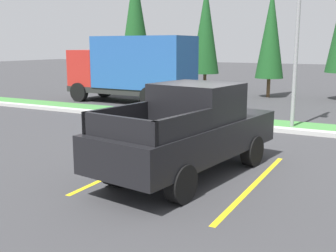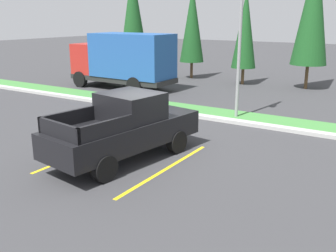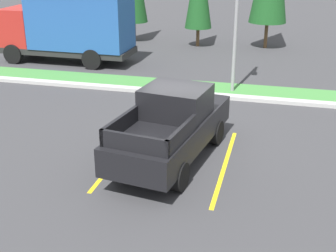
{
  "view_description": "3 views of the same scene",
  "coord_description": "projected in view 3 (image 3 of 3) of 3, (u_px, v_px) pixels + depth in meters",
  "views": [
    {
      "loc": [
        3.79,
        -9.34,
        2.96
      ],
      "look_at": [
        -0.51,
        -1.25,
        1.18
      ],
      "focal_mm": 44.59,
      "sensor_mm": 36.0,
      "label": 1
    },
    {
      "loc": [
        7.19,
        -9.99,
        4.37
      ],
      "look_at": [
        0.67,
        0.36,
        0.91
      ],
      "focal_mm": 41.52,
      "sensor_mm": 36.0,
      "label": 2
    },
    {
      "loc": [
        2.7,
        -12.42,
        5.85
      ],
      "look_at": [
        -0.13,
        -1.38,
        1.23
      ],
      "focal_mm": 48.51,
      "sensor_mm": 36.0,
      "label": 3
    }
  ],
  "objects": [
    {
      "name": "parking_line_far",
      "position": [
        225.0,
        165.0,
        12.82
      ],
      "size": [
        0.12,
        4.8,
        0.01
      ],
      "primitive_type": "cube",
      "color": "yellow",
      "rests_on": "ground"
    },
    {
      "name": "grass_median",
      "position": [
        214.0,
        89.0,
        19.43
      ],
      "size": [
        56.0,
        1.8,
        0.06
      ],
      "primitive_type": "cube",
      "color": "#42843D",
      "rests_on": "ground"
    },
    {
      "name": "curb_strip",
      "position": [
        210.0,
        95.0,
        18.43
      ],
      "size": [
        56.0,
        0.4,
        0.15
      ],
      "primitive_type": "cube",
      "color": "#B2B2AD",
      "rests_on": "ground"
    },
    {
      "name": "pickup_truck_main",
      "position": [
        173.0,
        125.0,
        12.83
      ],
      "size": [
        2.65,
        5.45,
        2.1
      ],
      "color": "black",
      "rests_on": "ground"
    },
    {
      "name": "ground_plane",
      "position": [
        183.0,
        147.0,
        13.97
      ],
      "size": [
        120.0,
        120.0,
        0.0
      ],
      "primitive_type": "plane",
      "color": "#38383A"
    },
    {
      "name": "cargo_truck_distant",
      "position": [
        69.0,
        27.0,
        23.2
      ],
      "size": [
        6.83,
        2.58,
        3.4
      ],
      "color": "black",
      "rests_on": "ground"
    },
    {
      "name": "parking_line_near",
      "position": [
        121.0,
        153.0,
        13.53
      ],
      "size": [
        0.12,
        4.8,
        0.01
      ],
      "primitive_type": "cube",
      "color": "yellow",
      "rests_on": "ground"
    }
  ]
}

